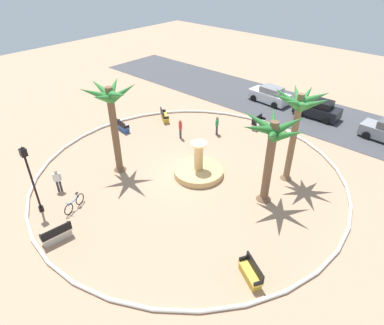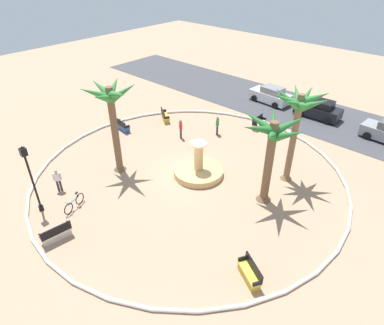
% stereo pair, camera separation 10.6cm
% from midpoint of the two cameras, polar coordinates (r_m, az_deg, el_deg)
% --- Properties ---
extents(ground_plane, '(80.00, 80.00, 0.00)m').
position_cam_midpoint_polar(ground_plane, '(22.96, -0.34, -2.11)').
color(ground_plane, tan).
extents(plaza_curb, '(20.79, 20.79, 0.20)m').
position_cam_midpoint_polar(plaza_curb, '(22.90, -0.34, -1.91)').
color(plaza_curb, silver).
rests_on(plaza_curb, ground).
extents(street_asphalt, '(48.00, 8.00, 0.03)m').
position_cam_midpoint_polar(street_asphalt, '(33.97, 17.03, 8.66)').
color(street_asphalt, '#424247').
rests_on(street_asphalt, ground).
extents(fountain, '(3.37, 3.37, 2.49)m').
position_cam_midpoint_polar(fountain, '(22.81, 1.24, -1.35)').
color(fountain, tan).
rests_on(fountain, ground).
extents(palm_tree_near_fountain, '(3.83, 3.70, 5.57)m').
position_cam_midpoint_polar(palm_tree_near_fountain, '(19.12, 13.47, 3.24)').
color(palm_tree_near_fountain, brown).
rests_on(palm_tree_near_fountain, ground).
extents(palm_tree_by_curb, '(3.74, 3.46, 6.30)m').
position_cam_midpoint_polar(palm_tree_by_curb, '(21.87, -13.43, 8.92)').
color(palm_tree_by_curb, brown).
rests_on(palm_tree_by_curb, ground).
extents(palm_tree_mid_plaza, '(3.48, 3.55, 6.27)m').
position_cam_midpoint_polar(palm_tree_mid_plaza, '(21.16, 17.73, 8.23)').
color(palm_tree_mid_plaza, brown).
rests_on(palm_tree_mid_plaza, ground).
extents(bench_east, '(0.56, 1.62, 1.00)m').
position_cam_midpoint_polar(bench_east, '(29.46, 11.39, 6.42)').
color(bench_east, beige).
rests_on(bench_east, ground).
extents(bench_west, '(1.64, 1.22, 1.00)m').
position_cam_midpoint_polar(bench_west, '(16.67, 9.96, -18.18)').
color(bench_west, gold).
rests_on(bench_west, ground).
extents(bench_north, '(0.70, 1.65, 1.00)m').
position_cam_midpoint_polar(bench_north, '(19.48, -21.91, -11.31)').
color(bench_north, beige).
rests_on(bench_north, ground).
extents(bench_southeast, '(1.61, 1.30, 1.00)m').
position_cam_midpoint_polar(bench_southeast, '(30.29, -4.51, 7.76)').
color(bench_southeast, gold).
rests_on(bench_southeast, ground).
extents(bench_southwest, '(1.65, 0.69, 1.00)m').
position_cam_midpoint_polar(bench_southwest, '(29.06, -11.63, 6.01)').
color(bench_southwest, '#335BA8').
rests_on(bench_southwest, ground).
extents(lamppost, '(0.32, 0.32, 4.39)m').
position_cam_midpoint_polar(lamppost, '(20.55, -25.65, -1.84)').
color(lamppost, black).
rests_on(lamppost, ground).
extents(bicycle_red_frame, '(0.68, 1.64, 0.94)m').
position_cam_midpoint_polar(bicycle_red_frame, '(21.14, -19.26, -6.56)').
color(bicycle_red_frame, black).
rests_on(bicycle_red_frame, ground).
extents(person_cyclist_helmet, '(0.36, 0.44, 1.60)m').
position_cam_midpoint_polar(person_cyclist_helmet, '(22.63, -21.76, -2.65)').
color(person_cyclist_helmet, '#33333D').
rests_on(person_cyclist_helmet, ground).
extents(person_cyclist_photo, '(0.46, 0.35, 1.65)m').
position_cam_midpoint_polar(person_cyclist_photo, '(26.96, -1.82, 5.88)').
color(person_cyclist_photo, '#33333D').
rests_on(person_cyclist_photo, ground).
extents(person_pedestrian_stroll, '(0.33, 0.48, 1.61)m').
position_cam_midpoint_polar(person_pedestrian_stroll, '(27.62, 4.45, 6.42)').
color(person_pedestrian_stroll, '#33333D').
rests_on(person_pedestrian_stroll, ground).
extents(parked_car_leftmost, '(4.11, 2.13, 1.67)m').
position_cam_midpoint_polar(parked_car_leftmost, '(34.63, 13.29, 11.08)').
color(parked_car_leftmost, silver).
rests_on(parked_car_leftmost, ground).
extents(parked_car_second, '(4.04, 2.00, 1.67)m').
position_cam_midpoint_polar(parked_car_second, '(32.67, 20.80, 8.44)').
color(parked_car_second, black).
rests_on(parked_car_second, ground).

